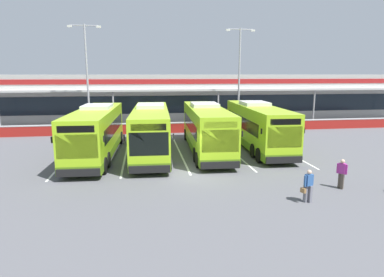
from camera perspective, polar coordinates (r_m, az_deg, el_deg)
name	(u,v)px	position (r m, az deg, el deg)	size (l,w,h in m)	color
ground_plane	(190,173)	(20.59, -0.41, -6.02)	(200.00, 200.00, 0.00)	#56565B
terminal_building	(163,96)	(46.57, -5.07, 7.32)	(70.00, 13.00, 6.00)	#B7B7B2
red_barrier_wall	(170,128)	(34.54, -3.76, 1.92)	(60.00, 0.40, 1.10)	maroon
coach_bus_leftmost	(96,133)	(25.42, -16.26, 0.98)	(3.31, 12.25, 3.78)	#9ED11E
coach_bus_left_centre	(151,131)	(25.28, -7.14, 1.28)	(3.31, 12.25, 3.78)	#9ED11E
coach_bus_centre	(206,129)	(26.00, 2.47, 1.63)	(3.31, 12.25, 3.78)	#9ED11E
coach_bus_right_centre	(257,127)	(27.74, 11.25, 2.03)	(3.31, 12.25, 3.78)	#9ED11E
bay_stripe_far_west	(70,155)	(26.80, -20.40, -2.67)	(0.14, 13.00, 0.01)	silver
bay_stripe_west	(126,153)	(26.24, -11.39, -2.46)	(0.14, 13.00, 0.01)	silver
bay_stripe_mid_west	(179,151)	(26.34, -2.23, -2.20)	(0.14, 13.00, 0.01)	silver
bay_stripe_centre	(230,149)	(27.10, 6.64, -1.88)	(0.14, 13.00, 0.01)	silver
bay_stripe_mid_east	(279,148)	(28.46, 14.84, -1.55)	(0.14, 13.00, 0.01)	silver
pedestrian_with_handbag	(308,185)	(16.77, 19.52, -7.66)	(0.65, 0.37, 1.62)	slate
pedestrian_child	(342,173)	(19.41, 24.57, -5.44)	(0.43, 0.46, 1.62)	#4C4238
lamp_post_west	(87,72)	(36.03, -17.79, 10.96)	(3.24, 0.28, 11.00)	#9E9EA3
lamp_post_centre	(239,72)	(37.65, 8.22, 11.35)	(3.24, 0.28, 11.00)	#9E9EA3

